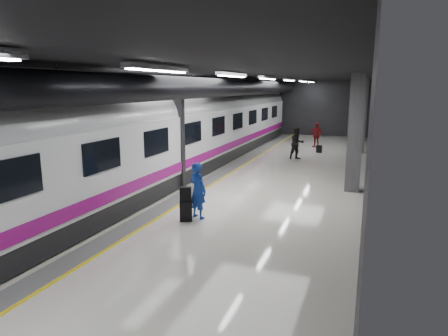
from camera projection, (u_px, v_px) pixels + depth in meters
The scene contains 9 objects.
ground at pixel (225, 193), 15.32m from camera, with size 40.00×40.00×0.00m, color silver.
platform_hall at pixel (227, 99), 15.59m from camera, with size 10.02×40.02×4.51m.
train at pixel (149, 136), 15.99m from camera, with size 3.05×38.00×4.05m.
traveler_main at pixel (198, 190), 12.23m from camera, with size 0.64×0.42×1.75m, color blue.
suitcase_main at pixel (186, 211), 12.05m from camera, with size 0.37×0.24×0.61m, color black.
shoulder_bag at pixel (186, 194), 11.98m from camera, with size 0.33×0.18×0.44m, color black.
traveler_far_a at pixel (297, 143), 22.25m from camera, with size 0.87×0.68×1.78m, color black.
traveler_far_b at pixel (316, 135), 26.69m from camera, with size 0.97×0.40×1.66m, color maroon.
suitcase_far at pixel (319, 149), 24.59m from camera, with size 0.31×0.20×0.46m, color black.
Camera 1 is at (5.00, -13.95, 4.00)m, focal length 32.00 mm.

